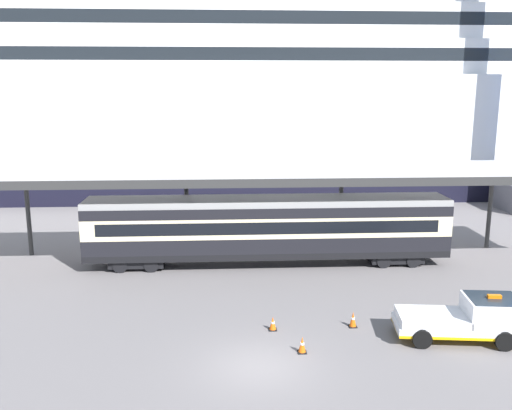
% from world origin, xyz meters
% --- Properties ---
extents(ground_plane, '(400.00, 400.00, 0.00)m').
position_xyz_m(ground_plane, '(0.00, 0.00, 0.00)').
color(ground_plane, slate).
extents(cruise_ship, '(167.20, 28.71, 35.01)m').
position_xyz_m(cruise_ship, '(10.76, 44.52, 11.37)').
color(cruise_ship, black).
rests_on(cruise_ship, ground).
extents(platform_canopy, '(40.07, 5.30, 5.87)m').
position_xyz_m(platform_canopy, '(1.30, 13.03, 5.63)').
color(platform_canopy, '#B7B7B7').
rests_on(platform_canopy, ground).
extents(train_carriage, '(21.60, 2.81, 4.11)m').
position_xyz_m(train_carriage, '(1.30, 12.63, 2.31)').
color(train_carriage, black).
rests_on(train_carriage, ground).
extents(service_truck, '(5.41, 2.73, 2.02)m').
position_xyz_m(service_truck, '(9.11, 1.86, 0.99)').
color(service_truck, white).
rests_on(service_truck, ground).
extents(traffic_cone_near, '(0.36, 0.36, 0.61)m').
position_xyz_m(traffic_cone_near, '(0.82, 3.23, 0.30)').
color(traffic_cone_near, black).
rests_on(traffic_cone_near, ground).
extents(traffic_cone_mid, '(0.36, 0.36, 0.71)m').
position_xyz_m(traffic_cone_mid, '(4.45, 3.36, 0.35)').
color(traffic_cone_mid, black).
rests_on(traffic_cone_mid, ground).
extents(traffic_cone_far, '(0.36, 0.36, 0.68)m').
position_xyz_m(traffic_cone_far, '(1.82, 1.02, 0.33)').
color(traffic_cone_far, black).
rests_on(traffic_cone_far, ground).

